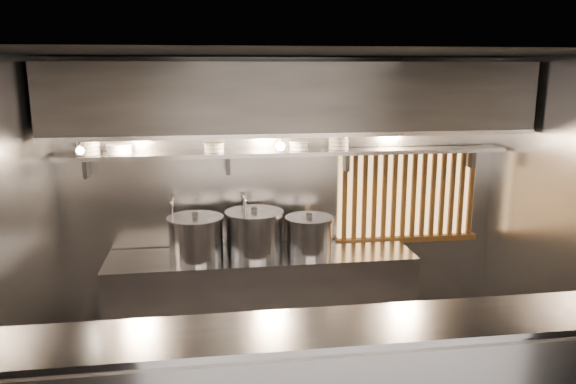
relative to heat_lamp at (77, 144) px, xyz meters
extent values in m
plane|color=black|center=(1.90, -0.85, 0.73)|extent=(4.50, 4.50, 0.00)
plane|color=gray|center=(1.90, 0.65, -0.67)|extent=(4.50, 0.00, 4.50)
plane|color=gray|center=(-0.35, -0.85, -0.67)|extent=(0.00, 3.00, 3.00)
cube|color=#9D9DA3|center=(1.90, -1.80, -0.95)|extent=(4.50, 0.56, 0.03)
cube|color=#9D9DA3|center=(1.60, 0.28, -1.62)|extent=(3.00, 0.70, 0.90)
cube|color=#9D9DA3|center=(1.90, 0.47, -0.19)|extent=(4.40, 0.34, 0.04)
cube|color=#2D2D30|center=(1.90, 0.25, 0.36)|extent=(4.40, 0.80, 0.65)
cube|color=#9D9DA3|center=(1.90, -0.15, 0.05)|extent=(4.40, 0.03, 0.04)
cube|color=#FFC272|center=(3.20, 0.63, -0.69)|extent=(1.50, 0.02, 0.92)
cube|color=brown|center=(3.20, 0.58, -0.20)|extent=(1.56, 0.06, 0.06)
cube|color=brown|center=(3.20, 0.58, -1.18)|extent=(1.56, 0.06, 0.06)
cube|color=brown|center=(2.50, 0.58, -0.69)|extent=(0.04, 0.04, 0.92)
cube|color=brown|center=(2.61, 0.58, -0.69)|extent=(0.04, 0.04, 0.92)
cube|color=brown|center=(2.72, 0.58, -0.69)|extent=(0.04, 0.04, 0.92)
cube|color=brown|center=(2.82, 0.58, -0.69)|extent=(0.04, 0.04, 0.92)
cube|color=brown|center=(2.93, 0.58, -0.69)|extent=(0.04, 0.04, 0.92)
cube|color=brown|center=(3.04, 0.58, -0.69)|extent=(0.04, 0.04, 0.92)
cube|color=brown|center=(3.14, 0.58, -0.69)|extent=(0.04, 0.04, 0.92)
cube|color=brown|center=(3.25, 0.58, -0.69)|extent=(0.04, 0.04, 0.92)
cube|color=brown|center=(3.36, 0.58, -0.69)|extent=(0.04, 0.04, 0.92)
cube|color=brown|center=(3.47, 0.58, -0.69)|extent=(0.04, 0.04, 0.92)
cube|color=brown|center=(3.57, 0.58, -0.69)|extent=(0.04, 0.04, 0.92)
cube|color=brown|center=(3.68, 0.58, -0.69)|extent=(0.04, 0.04, 0.92)
cube|color=brown|center=(3.79, 0.58, -0.69)|extent=(0.04, 0.04, 0.92)
cube|color=brown|center=(3.89, 0.58, -0.69)|extent=(0.04, 0.04, 0.92)
cylinder|color=silver|center=(0.75, 0.60, -0.88)|extent=(0.03, 0.03, 0.48)
sphere|color=silver|center=(0.75, 0.60, -0.64)|extent=(0.04, 0.04, 0.04)
cylinder|color=silver|center=(0.75, 0.47, -0.64)|extent=(0.03, 0.26, 0.03)
sphere|color=silver|center=(0.75, 0.34, -0.64)|extent=(0.04, 0.04, 0.04)
cylinder|color=silver|center=(0.75, 0.34, -0.71)|extent=(0.03, 0.03, 0.14)
cylinder|color=silver|center=(1.45, 0.60, -0.88)|extent=(0.03, 0.03, 0.48)
sphere|color=silver|center=(1.45, 0.60, -0.64)|extent=(0.04, 0.04, 0.04)
cylinder|color=silver|center=(1.45, 0.47, -0.64)|extent=(0.03, 0.26, 0.03)
sphere|color=silver|center=(1.45, 0.34, -0.64)|extent=(0.04, 0.04, 0.04)
cylinder|color=silver|center=(1.45, 0.34, -0.71)|extent=(0.03, 0.03, 0.14)
cone|color=#9D9DA3|center=(0.00, 0.00, 0.00)|extent=(0.25, 0.27, 0.20)
sphere|color=#FFE0B2|center=(0.03, -0.02, -0.06)|extent=(0.07, 0.07, 0.07)
cylinder|color=#2D2D30|center=(0.00, 0.10, 0.08)|extent=(0.02, 0.22, 0.02)
cylinder|color=#2D2D30|center=(1.80, 0.35, -0.03)|extent=(0.01, 0.01, 0.12)
sphere|color=#FFE0B2|center=(1.80, 0.35, -0.11)|extent=(0.09, 0.09, 0.09)
cylinder|color=#9D9DA3|center=(1.53, 0.30, -0.96)|extent=(0.67, 0.67, 0.41)
cylinder|color=#9D9DA3|center=(1.53, 0.30, -0.75)|extent=(0.71, 0.71, 0.03)
cylinder|color=#2D2D30|center=(1.53, 0.30, -0.71)|extent=(0.06, 0.06, 0.04)
cylinder|color=#9D9DA3|center=(2.07, 0.26, -1.00)|extent=(0.56, 0.56, 0.34)
cylinder|color=#9D9DA3|center=(2.07, 0.26, -0.81)|extent=(0.59, 0.59, 0.03)
cylinder|color=#2D2D30|center=(2.07, 0.26, -0.78)|extent=(0.06, 0.06, 0.04)
cylinder|color=#9D9DA3|center=(0.97, 0.25, -0.97)|extent=(0.67, 0.67, 0.38)
cylinder|color=#9D9DA3|center=(0.97, 0.25, -0.77)|extent=(0.71, 0.71, 0.03)
cylinder|color=#2D2D30|center=(0.97, 0.25, -0.73)|extent=(0.06, 0.06, 0.04)
cylinder|color=silver|center=(-0.01, 0.47, -0.15)|extent=(0.22, 0.22, 0.03)
cylinder|color=silver|center=(-0.01, 0.47, -0.11)|extent=(0.22, 0.22, 0.03)
cylinder|color=silver|center=(-0.01, 0.47, -0.07)|extent=(0.22, 0.22, 0.03)
cylinder|color=silver|center=(-0.01, 0.47, -0.03)|extent=(0.22, 0.22, 0.03)
cylinder|color=silver|center=(-0.01, 0.47, -0.01)|extent=(0.24, 0.24, 0.01)
cylinder|color=silver|center=(0.28, 0.47, -0.15)|extent=(0.23, 0.23, 0.03)
cylinder|color=silver|center=(0.28, 0.47, -0.11)|extent=(0.23, 0.23, 0.03)
cylinder|color=silver|center=(0.28, 0.47, -0.08)|extent=(0.24, 0.24, 0.01)
cylinder|color=silver|center=(1.17, 0.47, -0.15)|extent=(0.18, 0.18, 0.03)
cylinder|color=silver|center=(1.17, 0.47, -0.11)|extent=(0.18, 0.18, 0.03)
cylinder|color=silver|center=(1.17, 0.47, -0.08)|extent=(0.20, 0.20, 0.01)
cylinder|color=silver|center=(2.00, 0.47, -0.15)|extent=(0.18, 0.18, 0.03)
cylinder|color=silver|center=(2.00, 0.47, -0.11)|extent=(0.18, 0.18, 0.03)
cylinder|color=silver|center=(2.00, 0.47, -0.08)|extent=(0.20, 0.20, 0.01)
cylinder|color=silver|center=(2.40, 0.47, -0.15)|extent=(0.20, 0.20, 0.03)
cylinder|color=silver|center=(2.40, 0.47, -0.11)|extent=(0.20, 0.20, 0.03)
cylinder|color=silver|center=(2.40, 0.47, -0.07)|extent=(0.20, 0.20, 0.03)
cylinder|color=silver|center=(2.40, 0.47, -0.03)|extent=(0.20, 0.20, 0.03)
cylinder|color=silver|center=(2.40, 0.47, -0.01)|extent=(0.21, 0.21, 0.01)
camera|label=1|loc=(1.09, -4.96, 0.64)|focal=35.00mm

